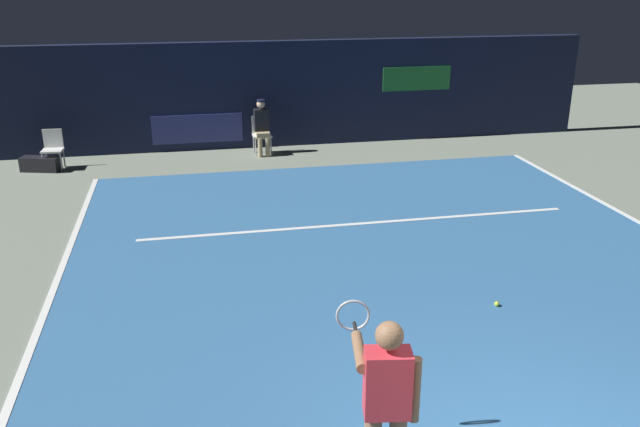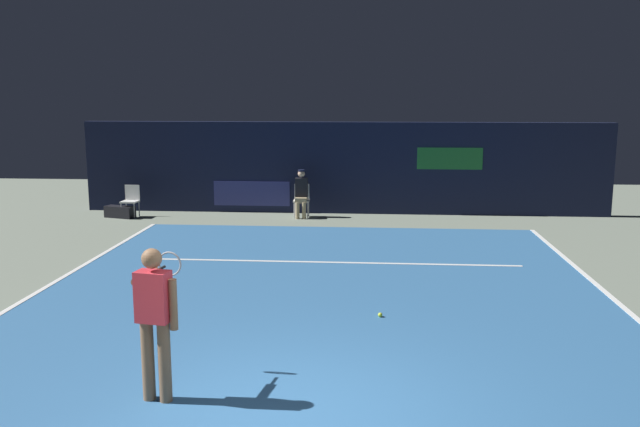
{
  "view_description": "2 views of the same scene",
  "coord_description": "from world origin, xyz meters",
  "views": [
    {
      "loc": [
        -2.86,
        -3.73,
        4.17
      ],
      "look_at": [
        -0.98,
        5.43,
        0.72
      ],
      "focal_mm": 36.85,
      "sensor_mm": 36.0,
      "label": 1
    },
    {
      "loc": [
        0.84,
        -6.37,
        3.33
      ],
      "look_at": [
        -0.16,
        6.25,
        1.08
      ],
      "focal_mm": 37.4,
      "sensor_mm": 36.0,
      "label": 2
    }
  ],
  "objects": [
    {
      "name": "ground_plane",
      "position": [
        0.0,
        4.67,
        0.0
      ],
      "size": [
        29.69,
        29.69,
        0.0
      ],
      "primitive_type": "plane",
      "color": "gray"
    },
    {
      "name": "line_sideline_right",
      "position": [
        -4.85,
        4.67,
        0.01
      ],
      "size": [
        0.1,
        11.33,
        0.01
      ],
      "primitive_type": "cube",
      "color": "white",
      "rests_on": "court_surface"
    },
    {
      "name": "tennis_ball",
      "position": [
        0.99,
        3.36,
        0.05
      ],
      "size": [
        0.07,
        0.07,
        0.07
      ],
      "primitive_type": "sphere",
      "color": "#CCE033",
      "rests_on": "court_surface"
    },
    {
      "name": "equipment_bag",
      "position": [
        -6.11,
        11.27,
        0.16
      ],
      "size": [
        0.9,
        0.54,
        0.32
      ],
      "primitive_type": "cube",
      "rotation": [
        0.0,
        0.0,
        -0.28
      ],
      "color": "black",
      "rests_on": "ground"
    },
    {
      "name": "courtside_chair_near",
      "position": [
        -5.83,
        11.41,
        0.5
      ],
      "size": [
        0.46,
        0.44,
        0.88
      ],
      "color": "white",
      "rests_on": "ground"
    },
    {
      "name": "back_wall",
      "position": [
        -0.0,
        12.54,
        1.3
      ],
      "size": [
        14.95,
        0.33,
        2.6
      ],
      "color": "#141933",
      "rests_on": "ground"
    },
    {
      "name": "court_surface",
      "position": [
        0.0,
        4.67,
        0.01
      ],
      "size": [
        9.8,
        11.33,
        0.01
      ],
      "primitive_type": "cube",
      "color": "#336699",
      "rests_on": "ground"
    },
    {
      "name": "tennis_player",
      "position": [
        -1.49,
        0.38,
        0.99
      ],
      "size": [
        0.51,
        1.0,
        1.73
      ],
      "color": "#8C6647",
      "rests_on": "ground"
    },
    {
      "name": "line_judge_on_chair",
      "position": [
        -1.11,
        11.72,
        0.69
      ],
      "size": [
        0.45,
        0.54,
        1.32
      ],
      "color": "white",
      "rests_on": "ground"
    },
    {
      "name": "line_service",
      "position": [
        0.0,
        6.65,
        0.01
      ],
      "size": [
        7.64,
        0.1,
        0.01
      ],
      "primitive_type": "cube",
      "color": "white",
      "rests_on": "court_surface"
    }
  ]
}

